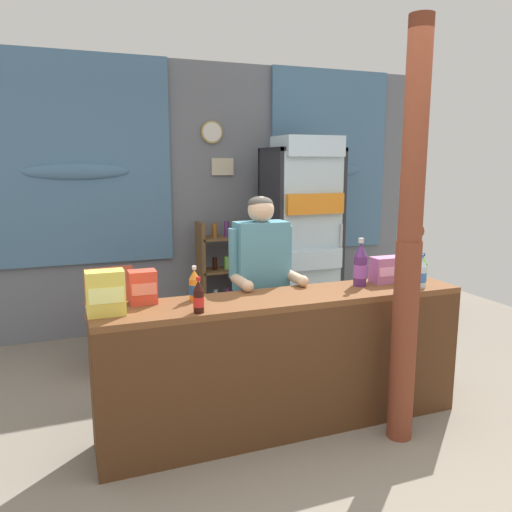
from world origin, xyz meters
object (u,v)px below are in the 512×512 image
(soda_bottle_orange_soda, at_px, (195,286))
(snack_box_crackers, at_px, (143,287))
(soda_bottle_grape_soda, at_px, (360,266))
(soda_bottle_lime_soda, at_px, (422,269))
(bottle_shelf_rack, at_px, (221,273))
(snack_box_wafer, at_px, (386,270))
(stall_counter, at_px, (291,354))
(timber_post, at_px, (409,249))
(shopkeeper, at_px, (261,275))
(snack_box_instant_noodle, at_px, (105,293))
(soda_bottle_water, at_px, (421,273))
(plastic_lawn_chair, at_px, (113,311))
(drink_fridge, at_px, (302,227))
(soda_bottle_cola, at_px, (199,298))

(soda_bottle_orange_soda, xyz_separation_m, snack_box_crackers, (-0.31, 0.04, 0.01))
(soda_bottle_grape_soda, distance_m, soda_bottle_lime_soda, 0.52)
(bottle_shelf_rack, distance_m, snack_box_wafer, 2.18)
(stall_counter, distance_m, timber_post, 0.99)
(bottle_shelf_rack, bearing_deg, shopkeeper, -97.11)
(soda_bottle_orange_soda, height_order, soda_bottle_lime_soda, soda_bottle_orange_soda)
(snack_box_instant_noodle, bearing_deg, snack_box_wafer, 3.04)
(soda_bottle_grape_soda, relative_size, snack_box_wafer, 1.54)
(stall_counter, height_order, soda_bottle_lime_soda, soda_bottle_lime_soda)
(timber_post, xyz_separation_m, soda_bottle_grape_soda, (-0.04, 0.46, -0.19))
(snack_box_instant_noodle, bearing_deg, soda_bottle_water, -2.98)
(soda_bottle_water, bearing_deg, soda_bottle_grape_soda, 151.44)
(timber_post, height_order, snack_box_instant_noodle, timber_post)
(shopkeeper, distance_m, snack_box_wafer, 0.90)
(snack_box_crackers, bearing_deg, bottle_shelf_rack, 60.88)
(plastic_lawn_chair, distance_m, snack_box_instant_noodle, 1.60)
(drink_fridge, distance_m, snack_box_crackers, 2.49)
(soda_bottle_water, bearing_deg, timber_post, -140.05)
(stall_counter, xyz_separation_m, plastic_lawn_chair, (-0.96, 1.57, -0.05))
(plastic_lawn_chair, xyz_separation_m, soda_bottle_cola, (0.34, -1.64, 0.50))
(soda_bottle_grape_soda, height_order, soda_bottle_orange_soda, soda_bottle_grape_soda)
(plastic_lawn_chair, bearing_deg, soda_bottle_lime_soda, -34.46)
(plastic_lawn_chair, xyz_separation_m, snack_box_instant_noodle, (-0.16, -1.50, 0.54))
(shopkeeper, height_order, soda_bottle_lime_soda, shopkeeper)
(drink_fridge, bearing_deg, soda_bottle_water, -90.90)
(plastic_lawn_chair, relative_size, snack_box_crackers, 4.22)
(soda_bottle_orange_soda, xyz_separation_m, snack_box_instant_noodle, (-0.54, -0.13, 0.04))
(soda_bottle_grape_soda, height_order, snack_box_crackers, soda_bottle_grape_soda)
(drink_fridge, relative_size, soda_bottle_orange_soda, 9.23)
(soda_bottle_water, height_order, soda_bottle_lime_soda, soda_bottle_water)
(bottle_shelf_rack, xyz_separation_m, soda_bottle_water, (0.74, -2.27, 0.40))
(soda_bottle_orange_soda, relative_size, soda_bottle_water, 0.93)
(soda_bottle_grape_soda, relative_size, soda_bottle_water, 1.44)
(bottle_shelf_rack, distance_m, soda_bottle_water, 2.42)
(plastic_lawn_chair, bearing_deg, soda_bottle_orange_soda, -74.30)
(shopkeeper, height_order, snack_box_wafer, shopkeeper)
(soda_bottle_water, xyz_separation_m, snack_box_wafer, (-0.13, 0.21, -0.01))
(stall_counter, distance_m, soda_bottle_lime_soda, 1.21)
(stall_counter, bearing_deg, bottle_shelf_rack, 84.47)
(timber_post, height_order, snack_box_crackers, timber_post)
(snack_box_wafer, bearing_deg, soda_bottle_lime_soda, -6.14)
(drink_fridge, height_order, soda_bottle_grape_soda, drink_fridge)
(soda_bottle_orange_soda, bearing_deg, soda_bottle_lime_soda, -1.98)
(bottle_shelf_rack, distance_m, snack_box_crackers, 2.31)
(timber_post, height_order, soda_bottle_grape_soda, timber_post)
(soda_bottle_lime_soda, relative_size, snack_box_wafer, 0.92)
(soda_bottle_cola, xyz_separation_m, soda_bottle_orange_soda, (0.05, 0.27, 0.00))
(soda_bottle_grape_soda, xyz_separation_m, soda_bottle_cola, (-1.22, -0.23, -0.05))
(soda_bottle_cola, relative_size, soda_bottle_lime_soda, 1.04)
(timber_post, relative_size, bottle_shelf_rack, 2.24)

